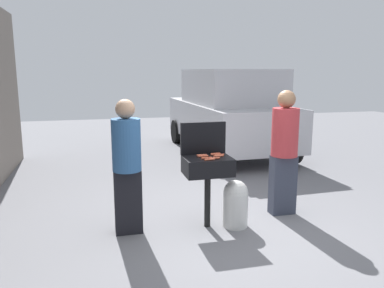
% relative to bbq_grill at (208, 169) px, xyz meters
% --- Properties ---
extents(ground_plane, '(24.00, 24.00, 0.00)m').
position_rel_bbq_grill_xyz_m(ground_plane, '(0.15, -0.17, -0.77)').
color(ground_plane, slate).
extents(bbq_grill, '(0.60, 0.44, 0.92)m').
position_rel_bbq_grill_xyz_m(bbq_grill, '(0.00, 0.00, 0.00)').
color(bbq_grill, black).
rests_on(bbq_grill, ground).
extents(grill_lid_open, '(0.60, 0.05, 0.42)m').
position_rel_bbq_grill_xyz_m(grill_lid_open, '(-0.00, 0.22, 0.35)').
color(grill_lid_open, black).
rests_on(grill_lid_open, bbq_grill).
extents(hot_dog_0, '(0.13, 0.04, 0.03)m').
position_rel_bbq_grill_xyz_m(hot_dog_0, '(0.17, 0.05, 0.16)').
color(hot_dog_0, '#AD4228').
rests_on(hot_dog_0, bbq_grill).
extents(hot_dog_1, '(0.13, 0.04, 0.03)m').
position_rel_bbq_grill_xyz_m(hot_dog_1, '(-0.02, -0.16, 0.16)').
color(hot_dog_1, '#C6593D').
rests_on(hot_dog_1, bbq_grill).
extents(hot_dog_2, '(0.13, 0.03, 0.03)m').
position_rel_bbq_grill_xyz_m(hot_dog_2, '(0.13, 0.09, 0.16)').
color(hot_dog_2, '#B74C33').
rests_on(hot_dog_2, bbq_grill).
extents(hot_dog_3, '(0.13, 0.03, 0.03)m').
position_rel_bbq_grill_xyz_m(hot_dog_3, '(-0.05, 0.09, 0.16)').
color(hot_dog_3, '#C6593D').
rests_on(hot_dog_3, bbq_grill).
extents(hot_dog_4, '(0.13, 0.04, 0.03)m').
position_rel_bbq_grill_xyz_m(hot_dog_4, '(0.14, 0.13, 0.16)').
color(hot_dog_4, '#AD4228').
rests_on(hot_dog_4, bbq_grill).
extents(hot_dog_5, '(0.13, 0.03, 0.03)m').
position_rel_bbq_grill_xyz_m(hot_dog_5, '(-0.05, 0.03, 0.16)').
color(hot_dog_5, '#B74C33').
rests_on(hot_dog_5, bbq_grill).
extents(hot_dog_6, '(0.13, 0.03, 0.03)m').
position_rel_bbq_grill_xyz_m(hot_dog_6, '(0.06, -0.11, 0.16)').
color(hot_dog_6, '#B74C33').
rests_on(hot_dog_6, bbq_grill).
extents(hot_dog_7, '(0.13, 0.03, 0.03)m').
position_rel_bbq_grill_xyz_m(hot_dog_7, '(-0.04, -0.08, 0.16)').
color(hot_dog_7, '#B74C33').
rests_on(hot_dog_7, bbq_grill).
extents(hot_dog_8, '(0.13, 0.03, 0.03)m').
position_rel_bbq_grill_xyz_m(hot_dog_8, '(0.14, -0.00, 0.16)').
color(hot_dog_8, '#C6593D').
rests_on(hot_dog_8, bbq_grill).
extents(propane_tank, '(0.32, 0.32, 0.62)m').
position_rel_bbq_grill_xyz_m(propane_tank, '(0.35, -0.09, -0.45)').
color(propane_tank, silver).
rests_on(propane_tank, ground).
extents(person_left, '(0.35, 0.35, 1.66)m').
position_rel_bbq_grill_xyz_m(person_left, '(-1.00, 0.05, 0.13)').
color(person_left, black).
rests_on(person_left, ground).
extents(person_right, '(0.36, 0.36, 1.73)m').
position_rel_bbq_grill_xyz_m(person_right, '(1.16, 0.20, 0.17)').
color(person_right, '#333847').
rests_on(person_right, ground).
extents(parked_minivan, '(2.15, 4.46, 2.02)m').
position_rel_bbq_grill_xyz_m(parked_minivan, '(1.79, 4.30, 0.25)').
color(parked_minivan, '#B7B7BC').
rests_on(parked_minivan, ground).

